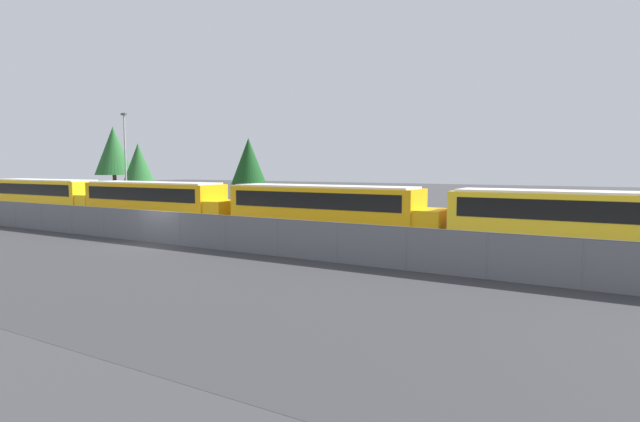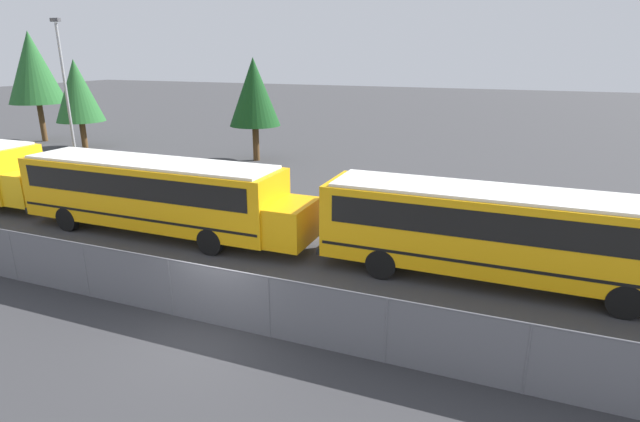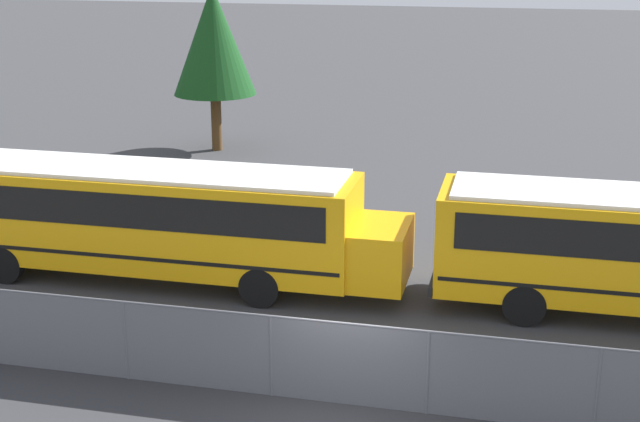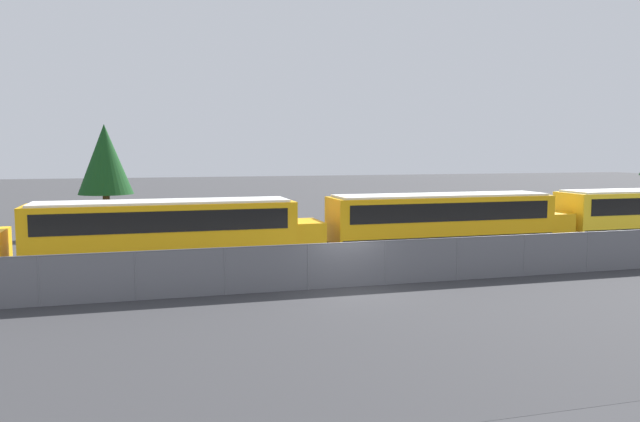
% 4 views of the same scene
% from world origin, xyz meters
% --- Properties ---
extents(ground_plane, '(200.00, 200.00, 0.00)m').
position_xyz_m(ground_plane, '(0.00, 0.00, 0.00)').
color(ground_plane, '#38383A').
extents(road_strip, '(99.21, 12.00, 0.01)m').
position_xyz_m(road_strip, '(0.00, -6.00, 0.00)').
color(road_strip, '#333335').
rests_on(road_strip, ground_plane).
extents(fence, '(65.28, 0.07, 1.75)m').
position_xyz_m(fence, '(-0.00, -0.00, 0.89)').
color(fence, '#9EA0A5').
rests_on(fence, ground_plane).
extents(school_bus_1, '(12.81, 2.59, 3.06)m').
position_xyz_m(school_bus_1, '(-6.31, 5.38, 1.83)').
color(school_bus_1, orange).
rests_on(school_bus_1, ground_plane).
extents(school_bus_2, '(12.81, 2.59, 3.06)m').
position_xyz_m(school_bus_2, '(7.11, 5.74, 1.83)').
color(school_bus_2, orange).
rests_on(school_bus_2, ground_plane).
extents(tree_2, '(3.45, 3.45, 6.89)m').
position_xyz_m(tree_2, '(-9.71, 19.90, 4.62)').
color(tree_2, '#51381E').
rests_on(tree_2, ground_plane).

